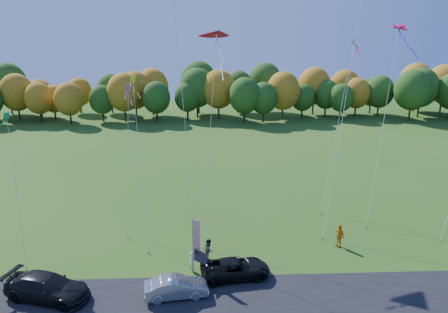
{
  "coord_description": "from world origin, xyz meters",
  "views": [
    {
      "loc": [
        -1.55,
        -28.92,
        17.31
      ],
      "look_at": [
        0.0,
        6.0,
        7.0
      ],
      "focal_mm": 35.0,
      "sensor_mm": 36.0,
      "label": 1
    }
  ],
  "objects_px": {
    "black_suv": "(235,268)",
    "person_east": "(339,236)",
    "feather_flag": "(196,241)",
    "silver_sedan": "(176,287)"
  },
  "relations": [
    {
      "from": "black_suv",
      "to": "silver_sedan",
      "type": "relative_size",
      "value": 1.18
    },
    {
      "from": "silver_sedan",
      "to": "person_east",
      "type": "distance_m",
      "value": 14.45
    },
    {
      "from": "feather_flag",
      "to": "person_east",
      "type": "bearing_deg",
      "value": 17.38
    },
    {
      "from": "black_suv",
      "to": "person_east",
      "type": "bearing_deg",
      "value": -72.32
    },
    {
      "from": "silver_sedan",
      "to": "feather_flag",
      "type": "height_order",
      "value": "feather_flag"
    },
    {
      "from": "silver_sedan",
      "to": "feather_flag",
      "type": "distance_m",
      "value": 3.66
    },
    {
      "from": "person_east",
      "to": "feather_flag",
      "type": "xyz_separation_m",
      "value": [
        -11.65,
        -3.65,
        1.69
      ]
    },
    {
      "from": "black_suv",
      "to": "feather_flag",
      "type": "xyz_separation_m",
      "value": [
        -2.83,
        0.6,
        1.97
      ]
    },
    {
      "from": "black_suv",
      "to": "feather_flag",
      "type": "relative_size",
      "value": 1.15
    },
    {
      "from": "black_suv",
      "to": "person_east",
      "type": "distance_m",
      "value": 9.79
    }
  ]
}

